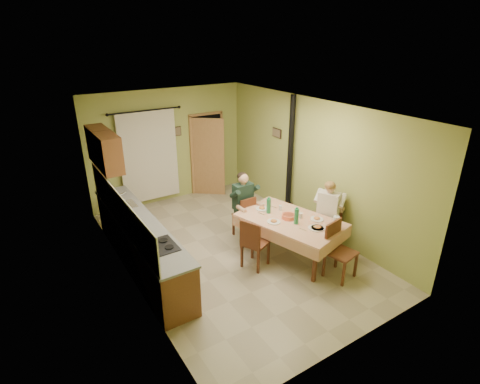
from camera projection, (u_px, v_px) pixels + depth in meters
floor at (232, 249)px, 7.50m from camera, size 4.00×6.00×0.01m
room_shell at (231, 163)px, 6.78m from camera, size 4.04×6.04×2.82m
kitchen_run at (140, 243)px, 6.77m from camera, size 0.64×3.64×1.56m
upper_cabinets at (104, 149)px, 7.14m from camera, size 0.35×1.40×0.70m
curtain at (149, 156)px, 8.97m from camera, size 1.70×0.07×2.22m
doorway at (208, 155)px, 9.79m from camera, size 0.96×0.57×2.15m
dining_table at (290, 237)px, 7.19m from camera, size 1.63×2.17×0.76m
tableware at (296, 217)px, 6.97m from camera, size 1.00×1.53×0.33m
chair_far at (244, 224)px, 7.87m from camera, size 0.38×0.38×0.92m
chair_near at (339, 262)px, 6.56m from camera, size 0.53×0.53×1.02m
chair_right at (326, 232)px, 7.53m from camera, size 0.62×0.62×1.03m
chair_left at (255, 252)px, 6.85m from camera, size 0.54×0.54×0.97m
man_far at (244, 198)px, 7.64m from camera, size 0.58×0.47×1.39m
man_right at (329, 206)px, 7.28m from camera, size 0.61×0.65×1.39m
stove_flue at (289, 174)px, 8.50m from camera, size 0.24×0.24×2.80m
picture_back at (177, 131)px, 9.23m from camera, size 0.19×0.03×0.23m
picture_right at (277, 133)px, 8.68m from camera, size 0.03×0.31×0.21m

